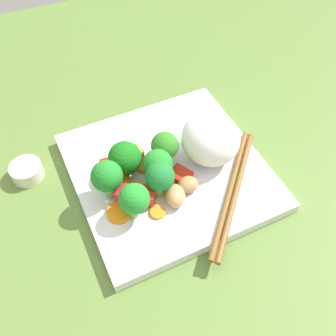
# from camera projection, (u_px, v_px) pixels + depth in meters

# --- Properties ---
(ground_plane) EXTENTS (1.10, 1.10, 0.02)m
(ground_plane) POSITION_uv_depth(u_px,v_px,m) (169.00, 179.00, 0.58)
(ground_plane) COLOR olive
(square_plate) EXTENTS (0.27, 0.27, 0.02)m
(square_plate) POSITION_uv_depth(u_px,v_px,m) (169.00, 172.00, 0.56)
(square_plate) COLOR white
(square_plate) RESTS_ON ground_plane
(rice_mound) EXTENTS (0.10, 0.10, 0.07)m
(rice_mound) POSITION_uv_depth(u_px,v_px,m) (210.00, 138.00, 0.55)
(rice_mound) COLOR white
(rice_mound) RESTS_ON square_plate
(broccoli_floret_0) EXTENTS (0.04, 0.04, 0.05)m
(broccoli_floret_0) POSITION_uv_depth(u_px,v_px,m) (160.00, 177.00, 0.51)
(broccoli_floret_0) COLOR #80BA4F
(broccoli_floret_0) RESTS_ON square_plate
(broccoli_floret_1) EXTENTS (0.05, 0.05, 0.06)m
(broccoli_floret_1) POSITION_uv_depth(u_px,v_px,m) (125.00, 158.00, 0.53)
(broccoli_floret_1) COLOR #599E3B
(broccoli_floret_1) RESTS_ON square_plate
(broccoli_floret_2) EXTENTS (0.04, 0.04, 0.05)m
(broccoli_floret_2) POSITION_uv_depth(u_px,v_px,m) (162.00, 147.00, 0.54)
(broccoli_floret_2) COLOR #5C9947
(broccoli_floret_2) RESTS_ON square_plate
(broccoli_floret_3) EXTENTS (0.04, 0.04, 0.05)m
(broccoli_floret_3) POSITION_uv_depth(u_px,v_px,m) (158.00, 165.00, 0.52)
(broccoli_floret_3) COLOR #7CBC4D
(broccoli_floret_3) RESTS_ON square_plate
(broccoli_floret_4) EXTENTS (0.04, 0.04, 0.06)m
(broccoli_floret_4) POSITION_uv_depth(u_px,v_px,m) (134.00, 199.00, 0.48)
(broccoli_floret_4) COLOR #81B65A
(broccoli_floret_4) RESTS_ON square_plate
(broccoli_floret_5) EXTENTS (0.04, 0.04, 0.06)m
(broccoli_floret_5) POSITION_uv_depth(u_px,v_px,m) (107.00, 177.00, 0.50)
(broccoli_floret_5) COLOR #75B14F
(broccoli_floret_5) RESTS_ON square_plate
(carrot_slice_0) EXTENTS (0.04, 0.04, 0.00)m
(carrot_slice_0) POSITION_uv_depth(u_px,v_px,m) (136.00, 189.00, 0.53)
(carrot_slice_0) COLOR orange
(carrot_slice_0) RESTS_ON square_plate
(carrot_slice_1) EXTENTS (0.03, 0.03, 0.00)m
(carrot_slice_1) POSITION_uv_depth(u_px,v_px,m) (146.00, 164.00, 0.56)
(carrot_slice_1) COLOR orange
(carrot_slice_1) RESTS_ON square_plate
(carrot_slice_2) EXTENTS (0.03, 0.03, 0.00)m
(carrot_slice_2) POSITION_uv_depth(u_px,v_px,m) (158.00, 212.00, 0.51)
(carrot_slice_2) COLOR orange
(carrot_slice_2) RESTS_ON square_plate
(carrot_slice_3) EXTENTS (0.04, 0.04, 0.01)m
(carrot_slice_3) POSITION_uv_depth(u_px,v_px,m) (119.00, 213.00, 0.50)
(carrot_slice_3) COLOR orange
(carrot_slice_3) RESTS_ON square_plate
(carrot_slice_4) EXTENTS (0.03, 0.03, 0.01)m
(carrot_slice_4) POSITION_uv_depth(u_px,v_px,m) (121.00, 181.00, 0.54)
(carrot_slice_4) COLOR orange
(carrot_slice_4) RESTS_ON square_plate
(pepper_chunk_0) EXTENTS (0.04, 0.04, 0.01)m
(pepper_chunk_0) POSITION_uv_depth(u_px,v_px,m) (180.00, 175.00, 0.54)
(pepper_chunk_0) COLOR red
(pepper_chunk_0) RESTS_ON square_plate
(pepper_chunk_1) EXTENTS (0.03, 0.03, 0.01)m
(pepper_chunk_1) POSITION_uv_depth(u_px,v_px,m) (113.00, 168.00, 0.55)
(pepper_chunk_1) COLOR red
(pepper_chunk_1) RESTS_ON square_plate
(pepper_chunk_2) EXTENTS (0.03, 0.03, 0.02)m
(pepper_chunk_2) POSITION_uv_depth(u_px,v_px,m) (124.00, 195.00, 0.51)
(pepper_chunk_2) COLOR red
(pepper_chunk_2) RESTS_ON square_plate
(pepper_chunk_3) EXTENTS (0.03, 0.03, 0.02)m
(pepper_chunk_3) POSITION_uv_depth(u_px,v_px,m) (146.00, 196.00, 0.51)
(pepper_chunk_3) COLOR red
(pepper_chunk_3) RESTS_ON square_plate
(chicken_piece_0) EXTENTS (0.04, 0.04, 0.02)m
(chicken_piece_0) POSITION_uv_depth(u_px,v_px,m) (175.00, 196.00, 0.51)
(chicken_piece_0) COLOR tan
(chicken_piece_0) RESTS_ON square_plate
(chicken_piece_3) EXTENTS (0.04, 0.04, 0.02)m
(chicken_piece_3) POSITION_uv_depth(u_px,v_px,m) (135.00, 152.00, 0.56)
(chicken_piece_3) COLOR tan
(chicken_piece_3) RESTS_ON square_plate
(chicken_piece_4) EXTENTS (0.03, 0.03, 0.02)m
(chicken_piece_4) POSITION_uv_depth(u_px,v_px,m) (188.00, 184.00, 0.53)
(chicken_piece_4) COLOR #B4824F
(chicken_piece_4) RESTS_ON square_plate
(chopstick_pair) EXTENTS (0.18, 0.16, 0.01)m
(chopstick_pair) POSITION_uv_depth(u_px,v_px,m) (233.00, 191.00, 0.53)
(chopstick_pair) COLOR brown
(chopstick_pair) RESTS_ON square_plate
(sauce_cup) EXTENTS (0.05, 0.05, 0.02)m
(sauce_cup) POSITION_uv_depth(u_px,v_px,m) (27.00, 171.00, 0.56)
(sauce_cup) COLOR silver
(sauce_cup) RESTS_ON ground_plane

